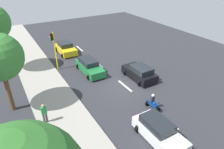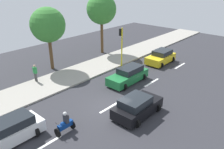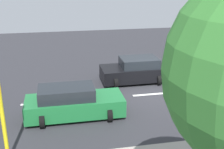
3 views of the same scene
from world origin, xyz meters
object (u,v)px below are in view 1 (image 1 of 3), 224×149
Objects in this scene: traffic_light_corner at (54,46)px; car_white at (159,131)px; car_black at (140,73)px; motorcycle at (153,103)px; car_yellow_cab at (66,48)px; pedestrian_near_signal at (44,113)px; car_green at (89,66)px.

car_white is at bearing 101.50° from traffic_light_corner.
motorcycle is at bearing 64.52° from car_black.
car_black is 9.93m from traffic_light_corner.
motorcycle is (2.29, 4.81, -0.07)m from car_black.
traffic_light_corner is (7.04, -6.64, 2.22)m from car_black.
pedestrian_near_signal is at bearing 64.44° from car_yellow_cab.
car_green is 2.68× the size of pedestrian_near_signal.
motorcycle reaches higher than car_green.
car_white is 0.91× the size of car_green.
car_green is 1.01× the size of traffic_light_corner.
traffic_light_corner is at bearing -78.50° from car_white.
motorcycle reaches higher than car_yellow_cab.
pedestrian_near_signal reaches higher than motorcycle.
car_green is (4.01, -4.10, 0.00)m from car_black.
car_yellow_cab is 2.36× the size of pedestrian_near_signal.
car_black is 11.77m from car_yellow_cab.
car_black is at bearing 136.68° from traffic_light_corner.
car_yellow_cab is (0.28, -18.50, 0.00)m from car_white.
pedestrian_near_signal is 9.47m from traffic_light_corner.
traffic_light_corner is (-3.53, -8.59, 1.87)m from pedestrian_near_signal.
car_yellow_cab is at bearing -82.25° from motorcycle.
car_white is 2.43× the size of pedestrian_near_signal.
car_black is 5.33m from motorcycle.
motorcycle is (-1.85, -2.78, -0.07)m from car_white.
pedestrian_near_signal is (6.57, 6.04, 0.35)m from car_green.
car_white is 11.69m from car_green.
pedestrian_near_signal is (8.28, -2.87, 0.42)m from motorcycle.
car_black is at bearing -118.65° from car_white.
car_yellow_cab is (0.42, -6.81, -0.00)m from car_green.
traffic_light_corner is at bearing -43.32° from car_black.
pedestrian_near_signal reaches higher than car_green.
motorcycle is at bearing 97.75° from car_yellow_cab.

